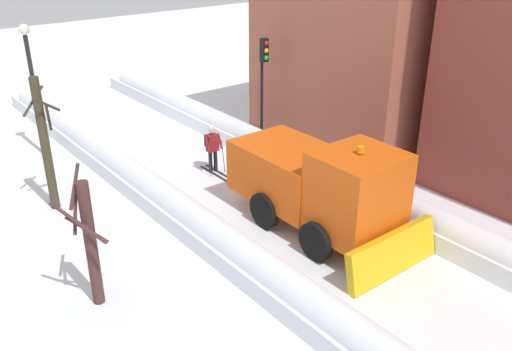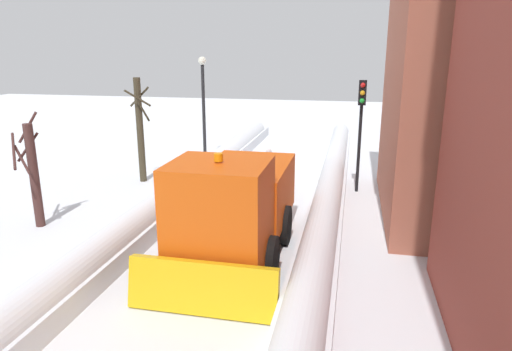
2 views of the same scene
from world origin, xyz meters
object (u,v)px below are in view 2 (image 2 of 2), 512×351
at_px(plow_truck, 235,204).
at_px(street_lamp, 203,95).
at_px(traffic_light_pole, 361,115).
at_px(bare_tree_near, 140,129).
at_px(skier, 269,170).
at_px(bare_tree_mid, 33,173).

height_order(plow_truck, street_lamp, street_lamp).
height_order(traffic_light_pole, bare_tree_near, bare_tree_near).
height_order(skier, bare_tree_near, bare_tree_near).
relative_size(street_lamp, bare_tree_mid, 1.42).
height_order(plow_truck, traffic_light_pole, traffic_light_pole).
distance_m(traffic_light_pole, bare_tree_mid, 11.30).
height_order(traffic_light_pole, bare_tree_mid, traffic_light_pole).
xyz_separation_m(street_lamp, bare_tree_mid, (2.14, 9.87, -1.49)).
xyz_separation_m(traffic_light_pole, street_lamp, (7.54, -4.18, 0.20)).
distance_m(skier, bare_tree_mid, 7.90).
bearing_deg(skier, street_lamp, -51.16).
relative_size(plow_truck, bare_tree_mid, 1.69).
height_order(skier, street_lamp, street_lamp).
height_order(skier, traffic_light_pole, traffic_light_pole).
bearing_deg(skier, plow_truck, 91.34).
relative_size(plow_truck, skier, 3.31).
relative_size(plow_truck, bare_tree_near, 1.40).
xyz_separation_m(skier, bare_tree_mid, (6.42, 4.55, 0.70)).
bearing_deg(plow_truck, traffic_light_pole, -115.77).
relative_size(skier, bare_tree_mid, 0.51).
bearing_deg(bare_tree_near, plow_truck, 132.37).
xyz_separation_m(skier, traffic_light_pole, (-3.26, -1.14, 1.99)).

